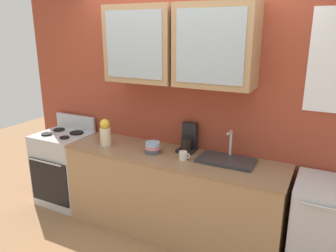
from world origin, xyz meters
The scene contains 10 objects.
ground_plane centered at (0.00, 0.00, 0.00)m, with size 10.00×10.00×0.00m, color #936B47.
back_wall_unit centered at (0.01, 0.29, 1.54)m, with size 4.16×0.45×2.81m.
counter centered at (0.00, 0.00, 0.45)m, with size 2.30×0.61×0.89m.
stove_range centered at (-1.47, 0.00, 0.45)m, with size 0.63×0.58×1.07m.
sink_faucet centered at (0.55, 0.07, 0.91)m, with size 0.53×0.31×0.29m.
bowl_stack centered at (-0.19, -0.03, 0.94)m, with size 0.17×0.17×0.11m.
vase centered at (-0.76, -0.07, 1.03)m, with size 0.12×0.12×0.29m.
cup_near_sink centered at (0.16, -0.06, 0.93)m, with size 0.11×0.08×0.08m.
dishwasher centered at (1.49, 0.00, 0.45)m, with size 0.60×0.59×0.89m.
coffee_maker centered at (0.10, 0.19, 1.00)m, with size 0.17×0.20×0.29m.
Camera 1 is at (1.37, -2.76, 2.11)m, focal length 35.07 mm.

